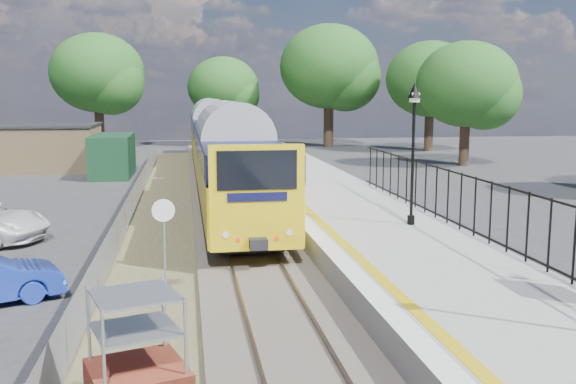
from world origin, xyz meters
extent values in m
plane|color=#2D2D30|center=(0.00, 0.00, 0.00)|extent=(120.00, 120.00, 0.00)
cube|color=#473F38|center=(0.00, 10.00, 0.10)|extent=(3.40, 80.00, 0.20)
cube|color=#4C472D|center=(-2.90, 8.00, 0.03)|extent=(2.60, 70.00, 0.06)
cube|color=brown|center=(-0.72, 10.00, 0.22)|extent=(0.07, 80.00, 0.14)
cube|color=brown|center=(0.72, 10.00, 0.22)|extent=(0.07, 80.00, 0.14)
cube|color=gray|center=(4.20, 8.00, 0.45)|extent=(5.00, 70.00, 0.90)
cube|color=silver|center=(1.95, 8.00, 0.91)|extent=(0.50, 70.00, 0.01)
cube|color=gold|center=(2.45, 8.00, 0.91)|extent=(0.30, 70.00, 0.01)
cylinder|color=black|center=(5.30, 6.00, 1.05)|extent=(0.24, 0.24, 0.30)
cylinder|color=black|center=(5.30, 6.00, 2.90)|extent=(0.10, 0.10, 3.70)
cube|color=black|center=(5.30, 6.00, 4.85)|extent=(0.08, 0.08, 0.30)
cube|color=beige|center=(5.30, 6.00, 5.02)|extent=(0.26, 0.26, 0.30)
cone|color=black|center=(5.30, 6.00, 5.25)|extent=(0.44, 0.44, 0.50)
cube|color=black|center=(6.55, 2.50, 2.65)|extent=(0.05, 26.00, 0.05)
cube|color=tan|center=(-12.00, 32.00, 1.50)|extent=(8.00, 6.00, 3.00)
cube|color=black|center=(-12.00, 32.00, 3.05)|extent=(8.20, 6.20, 0.15)
cube|color=#14381D|center=(-6.50, 28.00, 1.30)|extent=(2.40, 6.00, 2.60)
cylinder|color=#332319|center=(-10.00, 50.00, 1.92)|extent=(0.88, 0.88, 3.85)
ellipsoid|color=#1E501A|center=(-10.00, 50.00, 7.15)|extent=(8.80, 8.80, 7.48)
cylinder|color=#332319|center=(2.00, 52.00, 1.57)|extent=(0.72, 0.72, 3.15)
ellipsoid|color=#1E501A|center=(2.00, 52.00, 5.85)|extent=(7.20, 7.20, 6.12)
cylinder|color=#332319|center=(12.00, 48.00, 2.10)|extent=(0.96, 0.96, 4.20)
ellipsoid|color=#1E501A|center=(12.00, 48.00, 7.80)|extent=(9.60, 9.60, 8.16)
cylinder|color=#332319|center=(20.00, 42.00, 1.75)|extent=(0.80, 0.80, 3.50)
ellipsoid|color=#1E501A|center=(20.00, 42.00, 6.50)|extent=(8.00, 8.00, 6.80)
cylinder|color=#332319|center=(18.00, 30.00, 1.57)|extent=(0.72, 0.72, 3.15)
ellipsoid|color=#1E501A|center=(18.00, 30.00, 5.85)|extent=(7.20, 7.20, 6.12)
cube|color=gold|center=(0.00, 14.04, 1.69)|extent=(2.80, 20.00, 1.90)
cube|color=#0E1033|center=(0.00, 14.04, 2.99)|extent=(2.82, 20.00, 0.90)
cube|color=black|center=(0.00, 14.04, 2.99)|extent=(2.82, 18.00, 0.70)
cube|color=black|center=(0.00, 14.04, 0.51)|extent=(2.00, 18.00, 0.45)
cube|color=gold|center=(0.00, 34.64, 1.69)|extent=(2.80, 20.00, 1.90)
cube|color=#0E1033|center=(0.00, 34.64, 2.99)|extent=(2.82, 20.00, 0.90)
cube|color=black|center=(0.00, 34.64, 2.99)|extent=(2.82, 18.00, 0.70)
cube|color=black|center=(0.00, 34.64, 0.51)|extent=(2.00, 18.00, 0.45)
cube|color=black|center=(0.00, 3.83, 3.04)|extent=(2.24, 0.04, 1.10)
cylinder|color=#999EA3|center=(-2.50, 1.42, 1.21)|extent=(0.06, 0.06, 2.42)
cylinder|color=silver|center=(-2.50, 1.37, 2.42)|extent=(0.54, 0.08, 0.54)
camera|label=1|loc=(-1.96, -13.72, 5.11)|focal=40.00mm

